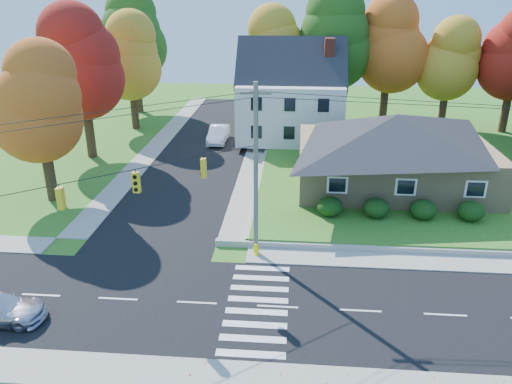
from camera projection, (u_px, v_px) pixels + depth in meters
The scene contains 20 objects.
ground at pixel (278, 307), 24.35m from camera, with size 120.00×120.00×0.00m, color #3D7923.
road_main at pixel (278, 307), 24.34m from camera, with size 90.00×8.00×0.02m, color black.
road_cross at pixel (207, 146), 48.91m from camera, with size 8.00×44.00×0.02m, color black.
sidewalk_north at pixel (281, 255), 28.94m from camera, with size 90.00×2.00×0.08m, color #9C9A90.
sidewalk_south at pixel (272, 381), 19.72m from camera, with size 90.00×2.00×0.08m, color #9C9A90.
lawn at pixel (440, 167), 42.61m from camera, with size 30.00×30.00×0.50m, color #3D7923.
ranch_house at pixel (394, 149), 37.23m from camera, with size 14.60×10.60×5.40m.
colonial_house at pixel (291, 97), 48.39m from camera, with size 10.40×8.40×9.60m.
hedge_row at pixel (400, 209), 32.37m from camera, with size 10.70×1.70×1.27m.
traffic_infrastructure at pixel (277, 199), 23.64m from camera, with size 38.10×10.66×10.00m.
tree_lot_0 at pixel (274, 50), 52.66m from camera, with size 6.72×6.72×12.51m.
tree_lot_1 at pixel (332, 38), 50.78m from camera, with size 7.84×7.84×14.60m.
tree_lot_2 at pixel (390, 44), 51.50m from camera, with size 7.28×7.28×13.56m.
tree_lot_3 at pixel (450, 59), 50.62m from camera, with size 6.16×6.16×11.47m.
tree_west_0 at pixel (38, 103), 33.97m from camera, with size 6.16×6.16×11.47m.
tree_west_1 at pixel (81, 63), 42.76m from camera, with size 7.28×7.28×13.56m.
tree_west_2 at pixel (129, 56), 52.15m from camera, with size 6.72×6.72×12.51m.
tree_west_3 at pixel (133, 36), 59.17m from camera, with size 7.84×7.84×14.60m.
white_car at pixel (218, 134), 49.86m from camera, with size 1.69×4.85×1.60m, color white.
fire_hydrant at pixel (256, 250), 28.87m from camera, with size 0.44×0.34×0.76m.
Camera 1 is at (0.62, -20.38, 14.48)m, focal length 35.00 mm.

